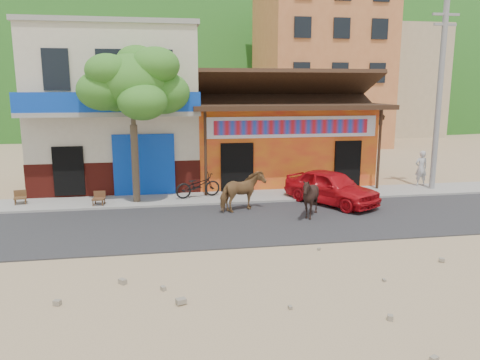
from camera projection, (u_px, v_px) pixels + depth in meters
The scene contains 17 objects.
ground at pixel (290, 246), 13.60m from camera, with size 120.00×120.00×0.00m, color #9E825B.
road at pixel (270, 221), 16.02m from camera, with size 60.00×5.00×0.04m, color #28282B.
sidewalk at pixel (250, 197), 19.39m from camera, with size 60.00×2.00×0.12m, color gray.
dance_club at pixel (275, 143), 23.24m from camera, with size 8.00×6.00×3.60m, color orange.
cafe_building at pixel (118, 110), 21.67m from camera, with size 7.00×6.00×7.00m, color beige.
apartment_front at pixel (319, 68), 37.11m from camera, with size 9.00×9.00×12.00m, color #CC723F.
apartment_rear at pixel (388, 82), 44.59m from camera, with size 8.00×8.00×10.00m, color tan.
hillside at pixel (179, 41), 78.89m from camera, with size 100.00×40.00×24.00m, color #194C14.
tree at pixel (133, 125), 17.83m from camera, with size 3.00×3.00×6.00m, color #2D721E, non-canonical shape.
utility_pole at pixel (439, 97), 19.95m from camera, with size 0.24×0.24×8.00m, color gray.
cow_tan at pixel (242, 192), 17.14m from camera, with size 0.79×1.72×1.46m, color brown.
cow_dark at pixel (310, 198), 16.24m from camera, with size 1.17×1.32×1.45m, color black.
red_car at pixel (331, 187), 18.23m from camera, with size 1.58×3.92×1.33m, color red.
scooter at pixel (198, 185), 18.99m from camera, with size 0.66×1.88×0.99m, color black.
pedestrian at pixel (421, 168), 21.16m from camera, with size 0.58×0.38×1.60m, color silver.
cafe_chair_left at pixel (20, 192), 17.91m from camera, with size 0.45×0.45×0.96m, color #51351B, non-canonical shape.
cafe_chair_right at pixel (98, 193), 17.74m from camera, with size 0.44×0.44×0.95m, color #4E361A, non-canonical shape.
Camera 1 is at (-3.61, -12.53, 4.56)m, focal length 35.00 mm.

